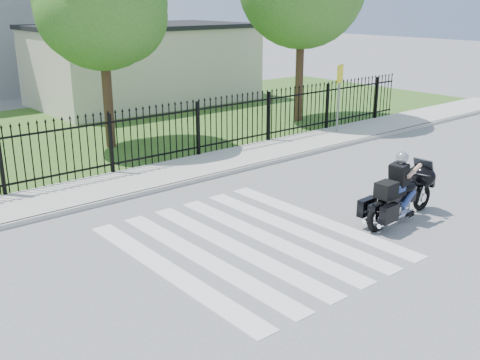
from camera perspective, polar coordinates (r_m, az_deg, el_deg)
ground at (r=11.68m, az=1.06°, el=-6.36°), size 120.00×120.00×0.00m
crosswalk at (r=11.68m, az=1.06°, el=-6.34°), size 5.00×5.50×0.01m
sidewalk at (r=15.54m, az=-11.07°, el=-0.22°), size 40.00×2.00×0.12m
curb at (r=14.71m, az=-9.17°, el=-1.15°), size 40.00×0.12×0.12m
grass_strip at (r=21.76m, az=-20.10°, el=4.07°), size 40.00×12.00×0.02m
iron_fence at (r=16.16m, az=-12.98°, el=3.47°), size 26.00×0.04×1.80m
tree_mid at (r=19.04m, az=-13.94°, el=16.98°), size 4.20×4.20×6.78m
building_low at (r=27.98m, az=-9.73°, el=11.37°), size 10.00×6.00×3.50m
building_low_roof at (r=27.84m, az=-9.94°, el=15.15°), size 10.20×6.20×0.20m
motorcycle_rider at (r=13.07m, az=15.95°, el=-1.19°), size 2.52×0.84×1.67m
traffic_sign at (r=20.93m, az=10.06°, el=9.56°), size 0.51×0.23×2.45m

